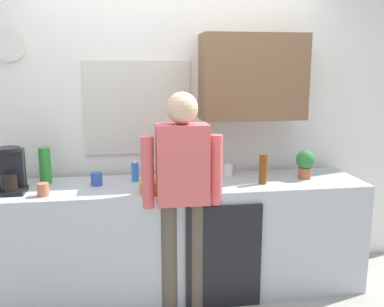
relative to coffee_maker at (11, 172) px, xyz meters
name	(u,v)px	position (x,y,z in m)	size (l,w,h in m)	color
kitchen_counter	(178,237)	(1.20, 0.05, -0.59)	(2.91, 0.64, 0.88)	#B2B7BC
dishwasher_panel	(224,258)	(1.50, -0.28, -0.63)	(0.56, 0.02, 0.79)	black
back_wall_assembly	(180,116)	(1.28, 0.45, 0.33)	(4.51, 0.42, 2.60)	white
coffee_maker	(11,172)	(0.00, 0.00, 0.00)	(0.20, 0.20, 0.33)	black
bottle_green_wine	(198,157)	(1.40, 0.28, 0.00)	(0.07, 0.07, 0.30)	#195923
bottle_clear_soda	(45,165)	(0.20, 0.21, -0.01)	(0.09, 0.09, 0.28)	#2D8C33
bottle_olive_oil	(12,169)	(-0.04, 0.20, -0.02)	(0.06, 0.06, 0.25)	olive
bottle_amber_beer	(263,169)	(1.85, -0.06, -0.03)	(0.06, 0.06, 0.23)	brown
cup_blue_mug	(97,179)	(0.59, 0.08, -0.10)	(0.08, 0.08, 0.10)	#3351B2
cup_white_mug	(228,170)	(1.64, 0.22, -0.10)	(0.08, 0.08, 0.10)	white
cup_terracotta_mug	(43,190)	(0.24, -0.14, -0.10)	(0.08, 0.08, 0.09)	#B26647
mixing_bowl	(154,186)	(1.01, -0.14, -0.11)	(0.22, 0.22, 0.08)	orange
potted_plant	(305,163)	(2.23, 0.04, -0.01)	(0.15, 0.15, 0.23)	#9E5638
dish_soap	(135,171)	(0.88, 0.16, -0.07)	(0.06, 0.06, 0.18)	blue
person_at_sink	(182,185)	(1.20, -0.25, -0.08)	(0.57, 0.22, 1.60)	brown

